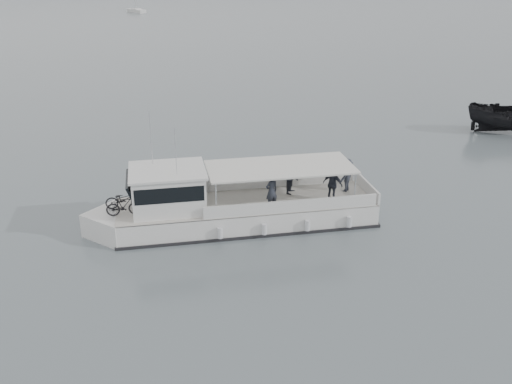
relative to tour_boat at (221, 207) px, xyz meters
name	(u,v)px	position (x,y,z in m)	size (l,w,h in m)	color
ground	(129,230)	(-4.34, 1.21, -0.98)	(1400.00, 1400.00, 0.00)	slate
tour_boat	(221,207)	(0.00, 0.00, 0.00)	(14.32, 5.77, 5.97)	silver
dark_motorboat	(510,117)	(24.77, 6.95, 0.20)	(2.30, 6.11, 2.36)	black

